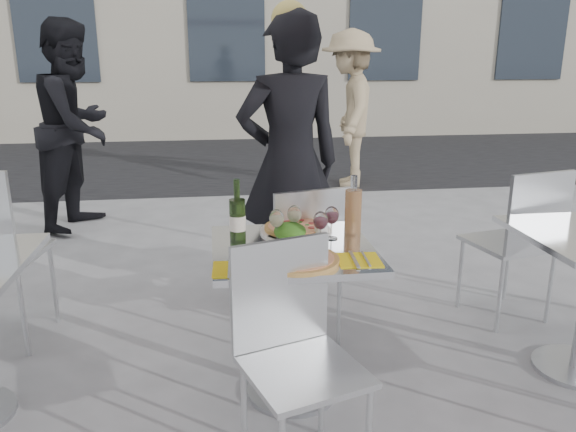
{
  "coord_description": "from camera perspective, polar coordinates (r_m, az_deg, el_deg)",
  "views": [
    {
      "loc": [
        -0.34,
        -2.37,
        1.58
      ],
      "look_at": [
        0.0,
        0.15,
        0.85
      ],
      "focal_mm": 35.0,
      "sensor_mm": 36.0,
      "label": 1
    }
  ],
  "objects": [
    {
      "name": "main_table",
      "position": [
        2.61,
        0.45,
        -7.49
      ],
      "size": [
        0.72,
        0.72,
        0.75
      ],
      "color": "#B7BABF",
      "rests_on": "ground"
    },
    {
      "name": "chair_near",
      "position": [
        2.19,
        0.51,
        -12.44
      ],
      "size": [
        0.52,
        0.53,
        0.9
      ],
      "rotation": [
        0.0,
        0.0,
        0.32
      ],
      "color": "silver",
      "rests_on": "ground"
    },
    {
      "name": "pedestrian_b",
      "position": [
        6.97,
        6.28,
        10.7
      ],
      "size": [
        0.92,
        1.32,
        1.88
      ],
      "primitive_type": "imported",
      "rotation": [
        0.0,
        0.0,
        4.52
      ],
      "color": "tan",
      "rests_on": "ground"
    },
    {
      "name": "pizza_far",
      "position": [
        2.73,
        0.83,
        -1.3
      ],
      "size": [
        0.35,
        0.35,
        0.03
      ],
      "color": "white",
      "rests_on": "main_table"
    },
    {
      "name": "carafe",
      "position": [
        2.68,
        6.63,
        0.51
      ],
      "size": [
        0.08,
        0.08,
        0.29
      ],
      "color": "tan",
      "rests_on": "main_table"
    },
    {
      "name": "ground",
      "position": [
        2.87,
        0.42,
        -17.41
      ],
      "size": [
        80.0,
        80.0,
        0.0
      ],
      "primitive_type": "plane",
      "color": "slate"
    },
    {
      "name": "wineglass_red_a",
      "position": [
        2.53,
        3.33,
        -0.57
      ],
      "size": [
        0.07,
        0.07,
        0.16
      ],
      "color": "white",
      "rests_on": "main_table"
    },
    {
      "name": "wineglass_white_a",
      "position": [
        2.55,
        -1.16,
        -0.37
      ],
      "size": [
        0.07,
        0.07,
        0.16
      ],
      "color": "white",
      "rests_on": "main_table"
    },
    {
      "name": "woman_diner",
      "position": [
        3.55,
        0.16,
        5.33
      ],
      "size": [
        0.72,
        0.52,
        1.84
      ],
      "primitive_type": "imported",
      "rotation": [
        0.0,
        0.0,
        3.27
      ],
      "color": "black",
      "rests_on": "ground"
    },
    {
      "name": "napkin_right",
      "position": [
        2.38,
        7.2,
        -4.42
      ],
      "size": [
        0.19,
        0.2,
        0.01
      ],
      "rotation": [
        0.0,
        0.0,
        -0.07
      ],
      "color": "yellow",
      "rests_on": "main_table"
    },
    {
      "name": "wine_bottle",
      "position": [
        2.58,
        -5.16,
        -0.18
      ],
      "size": [
        0.07,
        0.08,
        0.29
      ],
      "color": "#33531F",
      "rests_on": "main_table"
    },
    {
      "name": "wineglass_white_b",
      "position": [
        2.62,
        0.64,
        0.07
      ],
      "size": [
        0.07,
        0.07,
        0.16
      ],
      "color": "white",
      "rests_on": "main_table"
    },
    {
      "name": "salad_plate",
      "position": [
        2.6,
        0.21,
        -1.75
      ],
      "size": [
        0.22,
        0.22,
        0.09
      ],
      "color": "white",
      "rests_on": "main_table"
    },
    {
      "name": "street_asphalt",
      "position": [
        9.01,
        -5.49,
        5.92
      ],
      "size": [
        24.0,
        5.0,
        0.0
      ],
      "primitive_type": "cube",
      "color": "black",
      "rests_on": "ground"
    },
    {
      "name": "chair_far",
      "position": [
        3.04,
        1.6,
        -3.83
      ],
      "size": [
        0.51,
        0.52,
        0.92
      ],
      "rotation": [
        0.0,
        0.0,
        3.38
      ],
      "color": "silver",
      "rests_on": "ground"
    },
    {
      "name": "pizza_near",
      "position": [
        2.35,
        0.91,
        -4.43
      ],
      "size": [
        0.36,
        0.36,
        0.02
      ],
      "color": "tan",
      "rests_on": "main_table"
    },
    {
      "name": "napkin_left",
      "position": [
        2.28,
        -5.42,
        -5.34
      ],
      "size": [
        0.19,
        0.2,
        0.01
      ],
      "rotation": [
        0.0,
        0.0,
        -0.05
      ],
      "color": "yellow",
      "rests_on": "main_table"
    },
    {
      "name": "sugar_shaker",
      "position": [
        2.64,
        3.41,
        -1.13
      ],
      "size": [
        0.06,
        0.06,
        0.11
      ],
      "color": "white",
      "rests_on": "main_table"
    },
    {
      "name": "side_chair_rfar",
      "position": [
        3.58,
        22.63,
        -1.68
      ],
      "size": [
        0.52,
        0.53,
        0.96
      ],
      "rotation": [
        0.0,
        0.0,
        3.36
      ],
      "color": "silver",
      "rests_on": "ground"
    },
    {
      "name": "pedestrian_a",
      "position": [
        5.57,
        -20.71,
        8.53
      ],
      "size": [
        0.98,
        1.1,
        1.9
      ],
      "primitive_type": "imported",
      "rotation": [
        0.0,
        0.0,
        1.25
      ],
      "color": "black",
      "rests_on": "ground"
    },
    {
      "name": "wineglass_red_b",
      "position": [
        2.61,
        4.45,
        -0.03
      ],
      "size": [
        0.07,
        0.07,
        0.16
      ],
      "color": "white",
      "rests_on": "main_table"
    }
  ]
}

